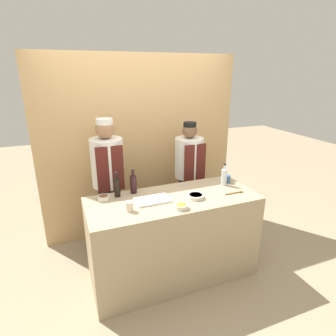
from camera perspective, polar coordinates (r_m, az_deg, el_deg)
name	(u,v)px	position (r m, az deg, el deg)	size (l,w,h in m)	color
ground_plane	(173,273)	(3.42, 0.95, -20.53)	(14.00, 14.00, 0.00)	tan
cabinet_wall	(140,147)	(3.86, -5.62, 4.30)	(2.67, 0.18, 2.40)	tan
counter	(173,237)	(3.14, 1.00, -13.90)	(1.77, 0.72, 0.95)	tan
sauce_bowl_brown	(104,198)	(2.93, -12.96, -5.90)	(0.11, 0.11, 0.05)	silver
sauce_bowl_orange	(196,196)	(2.91, 5.66, -5.69)	(0.16, 0.16, 0.04)	silver
sauce_bowl_yellow	(181,206)	(2.69, 2.75, -7.79)	(0.13, 0.13, 0.04)	silver
cutting_board	(153,200)	(2.84, -3.14, -6.52)	(0.35, 0.21, 0.02)	white
bottle_wine	(133,184)	(3.01, -7.07, -3.17)	(0.07, 0.07, 0.27)	black
bottle_soy	(117,187)	(2.95, -10.32, -3.82)	(0.06, 0.06, 0.27)	black
bottle_clear	(224,177)	(3.26, 11.32, -1.72)	(0.06, 0.06, 0.26)	silver
cup_cream	(129,206)	(2.66, -7.84, -7.72)	(0.07, 0.07, 0.09)	silver
cup_blue	(227,179)	(3.35, 11.88, -2.17)	(0.08, 0.08, 0.09)	#386093
wooden_spoon	(236,192)	(3.10, 13.62, -4.80)	(0.22, 0.04, 0.02)	#B2844C
chef_left	(109,183)	(3.44, -11.91, -3.04)	(0.38, 0.38, 1.68)	#28282D
chef_right	(189,176)	(3.77, 4.21, -1.73)	(0.37, 0.37, 1.57)	#28282D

